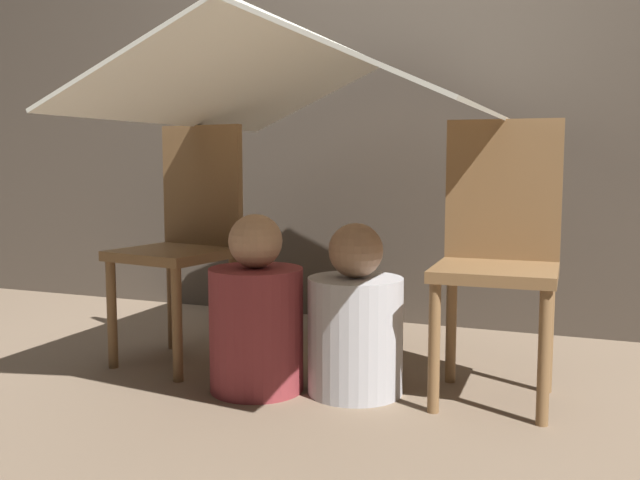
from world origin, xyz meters
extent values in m
plane|color=#7A6651|center=(0.00, 0.00, 0.00)|extent=(8.80, 8.80, 0.00)
cube|color=#4C4238|center=(0.00, 1.05, 1.25)|extent=(7.00, 0.05, 2.50)
cylinder|color=brown|center=(-0.77, -0.08, 0.20)|extent=(0.04, 0.04, 0.40)
cylinder|color=brown|center=(-0.46, -0.13, 0.20)|extent=(0.04, 0.04, 0.40)
cylinder|color=brown|center=(-0.72, 0.24, 0.20)|extent=(0.04, 0.04, 0.40)
cylinder|color=brown|center=(-0.40, 0.18, 0.20)|extent=(0.04, 0.04, 0.40)
cube|color=brown|center=(-0.59, 0.05, 0.42)|extent=(0.43, 0.43, 0.04)
cube|color=brown|center=(-0.56, 0.22, 0.67)|extent=(0.37, 0.09, 0.46)
cylinder|color=brown|center=(0.43, -0.11, 0.20)|extent=(0.04, 0.04, 0.40)
cylinder|color=brown|center=(0.75, -0.10, 0.20)|extent=(0.04, 0.04, 0.40)
cylinder|color=brown|center=(0.42, 0.21, 0.20)|extent=(0.04, 0.04, 0.40)
cylinder|color=brown|center=(0.74, 0.22, 0.20)|extent=(0.04, 0.04, 0.40)
cube|color=brown|center=(0.59, 0.05, 0.42)|extent=(0.38, 0.38, 0.04)
cube|color=brown|center=(0.58, 0.22, 0.67)|extent=(0.37, 0.04, 0.46)
cube|color=silver|center=(-0.29, 0.05, 1.03)|extent=(0.59, 1.40, 0.27)
cube|color=silver|center=(0.29, 0.05, 1.03)|extent=(0.59, 1.40, 0.27)
cube|color=silver|center=(0.00, 0.05, 1.16)|extent=(0.04, 1.40, 0.01)
cylinder|color=maroon|center=(-0.16, -0.11, 0.21)|extent=(0.31, 0.31, 0.41)
sphere|color=tan|center=(-0.16, -0.11, 0.50)|extent=(0.18, 0.18, 0.18)
cylinder|color=#B2B2B7|center=(0.15, -0.02, 0.19)|extent=(0.31, 0.31, 0.38)
sphere|color=#9E7556|center=(0.15, -0.02, 0.47)|extent=(0.18, 0.18, 0.18)
camera|label=1|loc=(0.88, -2.19, 0.77)|focal=40.00mm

